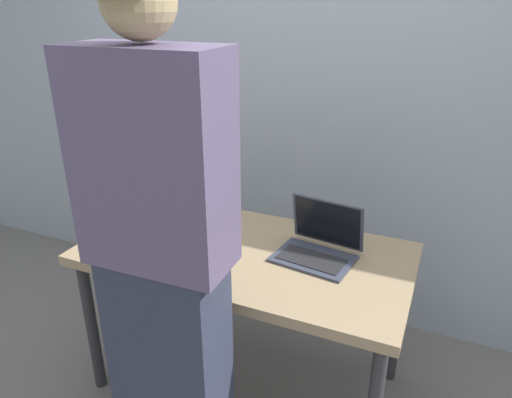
# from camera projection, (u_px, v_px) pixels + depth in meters

# --- Properties ---
(ground_plane) EXTENTS (8.00, 8.00, 0.00)m
(ground_plane) POSITION_uv_depth(u_px,v_px,m) (247.00, 380.00, 2.34)
(ground_plane) COLOR slate
(ground_plane) RESTS_ON ground
(desk) EXTENTS (1.42, 0.74, 0.75)m
(desk) POSITION_uv_depth(u_px,v_px,m) (246.00, 264.00, 2.07)
(desk) COLOR #9E8460
(desk) RESTS_ON ground
(laptop) EXTENTS (0.36, 0.31, 0.23)m
(laptop) POSITION_uv_depth(u_px,v_px,m) (319.00, 244.00, 1.98)
(laptop) COLOR #383D4C
(laptop) RESTS_ON desk
(beer_bottle_dark) EXTENTS (0.08, 0.08, 0.31)m
(beer_bottle_dark) POSITION_uv_depth(u_px,v_px,m) (179.00, 191.00, 2.35)
(beer_bottle_dark) COLOR #472B14
(beer_bottle_dark) RESTS_ON desk
(beer_bottle_amber) EXTENTS (0.08, 0.08, 0.28)m
(beer_bottle_amber) POSITION_uv_depth(u_px,v_px,m) (166.00, 197.00, 2.30)
(beer_bottle_amber) COLOR #333333
(beer_bottle_amber) RESTS_ON desk
(person_figure) EXTENTS (0.46, 0.29, 1.88)m
(person_figure) POSITION_uv_depth(u_px,v_px,m) (163.00, 271.00, 1.50)
(person_figure) COLOR #2D3347
(person_figure) RESTS_ON ground
(back_wall) EXTENTS (6.00, 0.10, 2.60)m
(back_wall) POSITION_uv_depth(u_px,v_px,m) (308.00, 91.00, 2.50)
(back_wall) COLOR #99A3AD
(back_wall) RESTS_ON ground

